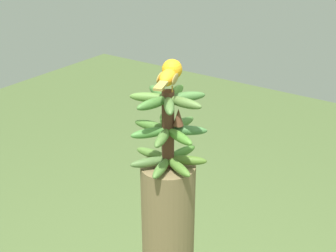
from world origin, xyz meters
name	(u,v)px	position (x,y,z in m)	size (l,w,h in m)	color
banana_bunch	(168,129)	(0.00, 0.00, 1.33)	(0.27, 0.27, 0.28)	#4C2D1E
perched_bird	(170,74)	(-0.01, 0.02, 1.52)	(0.11, 0.23, 0.09)	#C68933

